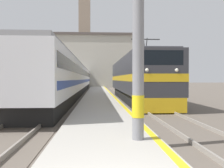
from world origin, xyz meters
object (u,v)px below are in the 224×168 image
passenger_train (75,79)px  locomotive_train (135,79)px  catenary_mast (141,4)px  clock_tower (85,28)px

passenger_train → locomotive_train: bearing=-63.3°
catenary_mast → clock_tower: clock_tower is taller
passenger_train → clock_tower: clock_tower is taller
catenary_mast → clock_tower: (-4.35, 64.08, 11.71)m
locomotive_train → clock_tower: clock_tower is taller
passenger_train → catenary_mast: catenary_mast is taller
passenger_train → catenary_mast: bearing=-81.9°
locomotive_train → clock_tower: 50.43m
passenger_train → catenary_mast: size_ratio=7.09×
passenger_train → catenary_mast: (4.10, -28.65, 1.96)m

